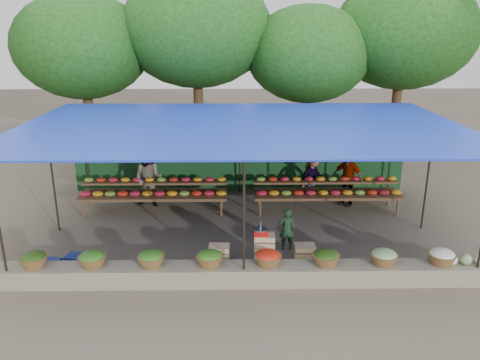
{
  "coord_description": "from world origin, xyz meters",
  "views": [
    {
      "loc": [
        -0.21,
        -11.38,
        5.07
      ],
      "look_at": [
        -0.03,
        0.2,
        1.3
      ],
      "focal_mm": 35.0,
      "sensor_mm": 36.0,
      "label": 1
    }
  ],
  "objects_px": {
    "crate_counter": "(263,254)",
    "blue_crate_back": "(50,265)",
    "weighing_scale": "(261,231)",
    "vendor_seated": "(287,229)",
    "blue_crate_front": "(77,261)"
  },
  "relations": [
    {
      "from": "crate_counter",
      "to": "blue_crate_back",
      "type": "relative_size",
      "value": 5.32
    },
    {
      "from": "crate_counter",
      "to": "blue_crate_front",
      "type": "bearing_deg",
      "value": 179.32
    },
    {
      "from": "crate_counter",
      "to": "weighing_scale",
      "type": "distance_m",
      "value": 0.54
    },
    {
      "from": "blue_crate_front",
      "to": "blue_crate_back",
      "type": "relative_size",
      "value": 1.04
    },
    {
      "from": "weighing_scale",
      "to": "blue_crate_back",
      "type": "bearing_deg",
      "value": -178.23
    },
    {
      "from": "crate_counter",
      "to": "weighing_scale",
      "type": "bearing_deg",
      "value": 180.0
    },
    {
      "from": "vendor_seated",
      "to": "blue_crate_back",
      "type": "bearing_deg",
      "value": 12.96
    },
    {
      "from": "weighing_scale",
      "to": "blue_crate_front",
      "type": "relative_size",
      "value": 0.71
    },
    {
      "from": "weighing_scale",
      "to": "crate_counter",
      "type": "bearing_deg",
      "value": 0.0
    },
    {
      "from": "crate_counter",
      "to": "vendor_seated",
      "type": "distance_m",
      "value": 1.06
    },
    {
      "from": "blue_crate_front",
      "to": "blue_crate_back",
      "type": "distance_m",
      "value": 0.57
    },
    {
      "from": "crate_counter",
      "to": "blue_crate_front",
      "type": "height_order",
      "value": "crate_counter"
    },
    {
      "from": "blue_crate_back",
      "to": "weighing_scale",
      "type": "bearing_deg",
      "value": 15.2
    },
    {
      "from": "crate_counter",
      "to": "vendor_seated",
      "type": "relative_size",
      "value": 2.28
    },
    {
      "from": "weighing_scale",
      "to": "blue_crate_front",
      "type": "xyz_separation_m",
      "value": [
        -4.07,
        0.05,
        -0.71
      ]
    }
  ]
}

